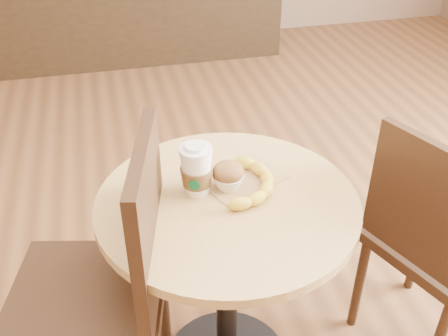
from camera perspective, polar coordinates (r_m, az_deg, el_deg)
The scene contains 7 objects.
cafe_table at distance 1.61m, azimuth 0.34°, elevation -9.03°, with size 0.75×0.75×0.75m.
chair_left at distance 1.55m, azimuth -12.38°, elevation -12.25°, with size 0.53×0.53×1.01m.
chair_right at distance 1.86m, azimuth 21.76°, elevation -7.36°, with size 0.51×0.51×0.91m.
kraft_bag at distance 1.57m, azimuth 1.88°, elevation -1.02°, with size 0.24×0.18×0.00m, color #AB8453.
coffee_cup at distance 1.48m, azimuth -3.02°, elevation -0.37°, with size 0.09×0.10×0.16m.
muffin at distance 1.50m, azimuth 0.47°, elevation -0.82°, with size 0.09×0.09×0.08m.
banana at distance 1.52m, azimuth 2.80°, elevation -1.45°, with size 0.18×0.26×0.04m, color yellow, non-canonical shape.
Camera 1 is at (-0.32, -1.04, 1.65)m, focal length 42.00 mm.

